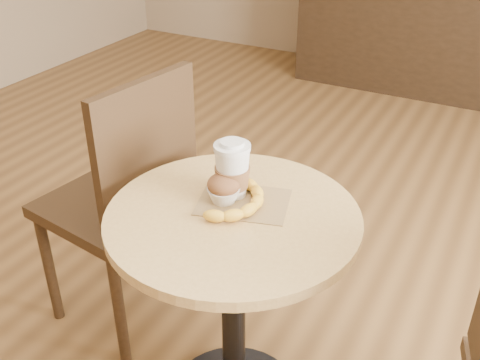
% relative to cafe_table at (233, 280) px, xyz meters
% --- Properties ---
extents(cafe_table, '(0.67, 0.67, 0.75)m').
position_rel_cafe_table_xyz_m(cafe_table, '(0.00, 0.00, 0.00)').
color(cafe_table, black).
rests_on(cafe_table, ground).
extents(chair_left, '(0.50, 0.50, 1.00)m').
position_rel_cafe_table_xyz_m(chair_left, '(-0.51, 0.18, 0.02)').
color(chair_left, '#322111').
rests_on(chair_left, ground).
extents(service_counter, '(2.30, 0.65, 1.04)m').
position_rel_cafe_table_xyz_m(service_counter, '(0.07, 3.21, -0.00)').
color(service_counter, black).
rests_on(service_counter, ground).
extents(kraft_bag, '(0.28, 0.24, 0.00)m').
position_rel_cafe_table_xyz_m(kraft_bag, '(0.00, 0.06, 0.23)').
color(kraft_bag, olive).
rests_on(kraft_bag, cafe_table).
extents(coffee_cup, '(0.10, 0.10, 0.16)m').
position_rel_cafe_table_xyz_m(coffee_cup, '(-0.04, 0.08, 0.30)').
color(coffee_cup, silver).
rests_on(coffee_cup, cafe_table).
extents(muffin, '(0.09, 0.09, 0.08)m').
position_rel_cafe_table_xyz_m(muffin, '(-0.05, 0.04, 0.27)').
color(muffin, silver).
rests_on(muffin, kraft_bag).
extents(banana, '(0.16, 0.26, 0.03)m').
position_rel_cafe_table_xyz_m(banana, '(0.01, 0.03, 0.25)').
color(banana, yellow).
rests_on(banana, kraft_bag).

